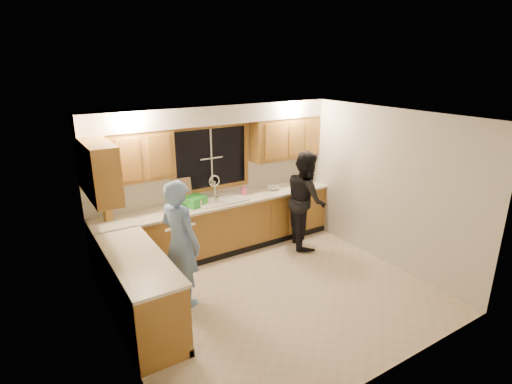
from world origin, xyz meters
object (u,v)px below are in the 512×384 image
man (180,243)px  bowl (273,188)px  dishwasher (175,240)px  dish_crate (194,201)px  sink (220,204)px  soap_bottle (244,190)px  woman (306,199)px  stove (154,314)px  knife_block (108,215)px

man → bowl: size_ratio=7.28×
dishwasher → dish_crate: size_ratio=2.55×
sink → soap_bottle: bearing=6.1°
dishwasher → woman: woman is taller
sink → stove: sink is taller
dish_crate → soap_bottle: bearing=1.8°
stove → sink: bearing=45.4°
stove → bowl: size_ratio=3.74×
dishwasher → knife_block: (-0.95, 0.10, 0.61)m
dish_crate → bowl: size_ratio=1.34×
dishwasher → bowl: size_ratio=3.41×
knife_block → soap_bottle: bearing=-17.3°
bowl → soap_bottle: bearing=178.5°
knife_block → dish_crate: size_ratio=0.60×
knife_block → dishwasher: bearing=-22.6°
sink → dish_crate: 0.48m
man → soap_bottle: bearing=-76.0°
soap_bottle → stove: bearing=-140.7°
soap_bottle → bowl: size_ratio=0.78×
knife_block → man: bearing=-78.2°
woman → dish_crate: (-1.84, 0.60, 0.14)m
dishwasher → knife_block: 1.13m
dishwasher → woman: 2.35m
dishwasher → bowl: 2.03m
knife_block → soap_bottle: knife_block is taller
dishwasher → bowl: (1.96, 0.05, 0.54)m
sink → man: (-1.16, -1.10, 0.01)m
man → soap_bottle: 2.02m
soap_bottle → man: bearing=-145.1°
sink → woman: size_ratio=0.50×
bowl → man: bearing=-153.4°
dish_crate → soap_bottle: soap_bottle is taller
woman → man: bearing=126.0°
sink → man: size_ratio=0.49×
man → dish_crate: man is taller
sink → dishwasher: (-0.85, -0.01, -0.45)m
dishwasher → man: 1.22m
dishwasher → stove: (-0.95, -1.81, 0.04)m
woman → knife_block: (-3.18, 0.67, 0.16)m
knife_block → bowl: (2.91, -0.05, -0.07)m
woman → dish_crate: bearing=96.2°
dish_crate → bowl: dish_crate is taller
soap_bottle → dish_crate: bearing=-178.2°
sink → dishwasher: 0.96m
dishwasher → dish_crate: bearing=5.4°
knife_block → dish_crate: (1.34, -0.07, -0.02)m
bowl → knife_block: bearing=179.0°
sink → soap_bottle: sink is taller
stove → man: 1.05m
dish_crate → man: bearing=-121.9°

